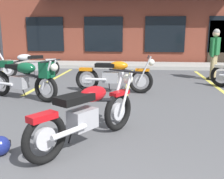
{
  "coord_description": "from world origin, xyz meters",
  "views": [
    {
      "loc": [
        0.35,
        -1.11,
        1.59
      ],
      "look_at": [
        -0.15,
        3.59,
        0.55
      ],
      "focal_mm": 42.37,
      "sensor_mm": 36.0,
      "label": 1
    }
  ],
  "objects_px": {
    "motorcycle_silver_naked": "(29,65)",
    "helmet_on_pavement": "(0,146)",
    "motorcycle_foreground_classic": "(88,113)",
    "person_in_shorts_foreground": "(215,51)",
    "motorcycle_red_sportbike": "(114,75)",
    "motorcycle_black_cruiser": "(25,78)"
  },
  "relations": [
    {
      "from": "motorcycle_red_sportbike",
      "to": "person_in_shorts_foreground",
      "type": "bearing_deg",
      "value": 35.26
    },
    {
      "from": "motorcycle_red_sportbike",
      "to": "motorcycle_silver_naked",
      "type": "xyz_separation_m",
      "value": [
        -3.19,
        1.92,
        0.0
      ]
    },
    {
      "from": "motorcycle_black_cruiser",
      "to": "motorcycle_silver_naked",
      "type": "relative_size",
      "value": 1.03
    },
    {
      "from": "motorcycle_foreground_classic",
      "to": "motorcycle_red_sportbike",
      "type": "height_order",
      "value": "same"
    },
    {
      "from": "motorcycle_red_sportbike",
      "to": "helmet_on_pavement",
      "type": "relative_size",
      "value": 8.11
    },
    {
      "from": "motorcycle_silver_naked",
      "to": "motorcycle_black_cruiser",
      "type": "bearing_deg",
      "value": -68.03
    },
    {
      "from": "motorcycle_foreground_classic",
      "to": "person_in_shorts_foreground",
      "type": "height_order",
      "value": "person_in_shorts_foreground"
    },
    {
      "from": "motorcycle_foreground_classic",
      "to": "person_in_shorts_foreground",
      "type": "distance_m",
      "value": 6.38
    },
    {
      "from": "motorcycle_foreground_classic",
      "to": "person_in_shorts_foreground",
      "type": "relative_size",
      "value": 1.1
    },
    {
      "from": "motorcycle_foreground_classic",
      "to": "motorcycle_red_sportbike",
      "type": "relative_size",
      "value": 0.87
    },
    {
      "from": "motorcycle_black_cruiser",
      "to": "person_in_shorts_foreground",
      "type": "height_order",
      "value": "person_in_shorts_foreground"
    },
    {
      "from": "motorcycle_red_sportbike",
      "to": "person_in_shorts_foreground",
      "type": "height_order",
      "value": "person_in_shorts_foreground"
    },
    {
      "from": "helmet_on_pavement",
      "to": "motorcycle_black_cruiser",
      "type": "bearing_deg",
      "value": 107.48
    },
    {
      "from": "motorcycle_red_sportbike",
      "to": "motorcycle_black_cruiser",
      "type": "height_order",
      "value": "same"
    },
    {
      "from": "person_in_shorts_foreground",
      "to": "motorcycle_black_cruiser",
      "type": "bearing_deg",
      "value": -148.24
    },
    {
      "from": "helmet_on_pavement",
      "to": "motorcycle_red_sportbike",
      "type": "bearing_deg",
      "value": 73.58
    },
    {
      "from": "motorcycle_silver_naked",
      "to": "helmet_on_pavement",
      "type": "height_order",
      "value": "motorcycle_silver_naked"
    },
    {
      "from": "motorcycle_foreground_classic",
      "to": "person_in_shorts_foreground",
      "type": "bearing_deg",
      "value": 60.39
    },
    {
      "from": "motorcycle_black_cruiser",
      "to": "helmet_on_pavement",
      "type": "height_order",
      "value": "motorcycle_black_cruiser"
    },
    {
      "from": "person_in_shorts_foreground",
      "to": "helmet_on_pavement",
      "type": "bearing_deg",
      "value": -125.1
    },
    {
      "from": "motorcycle_silver_naked",
      "to": "helmet_on_pavement",
      "type": "bearing_deg",
      "value": -70.22
    },
    {
      "from": "motorcycle_black_cruiser",
      "to": "motorcycle_silver_naked",
      "type": "bearing_deg",
      "value": 111.97
    }
  ]
}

